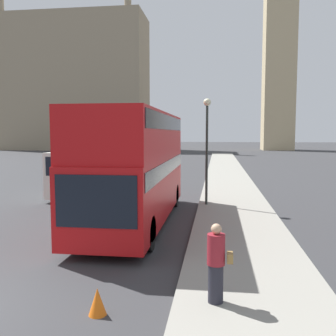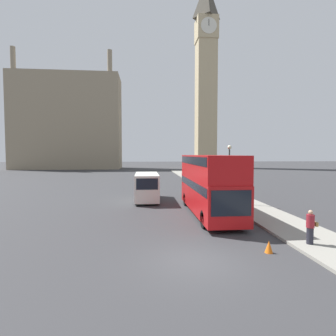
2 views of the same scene
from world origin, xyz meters
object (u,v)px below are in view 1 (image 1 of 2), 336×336
at_px(red_double_decker_bus, 136,162).
at_px(white_van, 83,171).
at_px(street_lamp, 207,134).
at_px(pedestrian, 216,263).

xyz_separation_m(red_double_decker_bus, white_van, (-4.52, 6.19, -1.06)).
xyz_separation_m(white_van, street_lamp, (7.23, -2.67, 2.16)).
bearing_deg(street_lamp, red_double_decker_bus, -127.60).
bearing_deg(red_double_decker_bus, street_lamp, 52.40).
height_order(white_van, street_lamp, street_lamp).
bearing_deg(pedestrian, red_double_decker_bus, 114.28).
bearing_deg(white_van, street_lamp, -20.27).
height_order(white_van, pedestrian, white_van).
height_order(pedestrian, street_lamp, street_lamp).
relative_size(white_van, street_lamp, 1.15).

